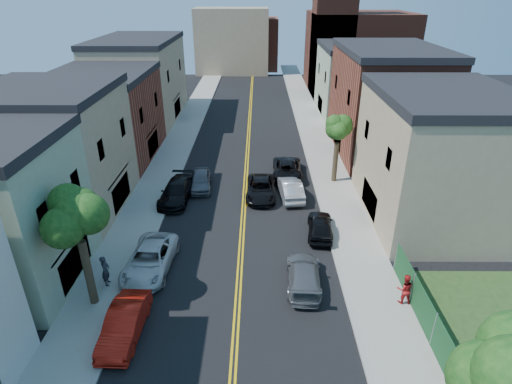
{
  "coord_description": "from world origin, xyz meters",
  "views": [
    {
      "loc": [
        1.12,
        -3.79,
        15.82
      ],
      "look_at": [
        0.97,
        23.91,
        2.0
      ],
      "focal_mm": 29.16,
      "sensor_mm": 36.0,
      "label": 1
    }
  ],
  "objects_px": {
    "red_sedan": "(125,324)",
    "pedestrian_left": "(106,271)",
    "white_pickup": "(150,259)",
    "black_car_left": "(177,191)",
    "pedestrian_right": "(405,289)",
    "silver_car_right": "(290,189)",
    "grey_car_left": "(201,180)",
    "grey_car_right": "(304,275)",
    "black_suv_lane": "(261,189)",
    "black_car_right": "(320,226)",
    "dark_car_right_far": "(287,167)"
  },
  "relations": [
    {
      "from": "black_car_right",
      "to": "silver_car_right",
      "type": "height_order",
      "value": "silver_car_right"
    },
    {
      "from": "black_suv_lane",
      "to": "pedestrian_right",
      "type": "bearing_deg",
      "value": -58.18
    },
    {
      "from": "pedestrian_right",
      "to": "silver_car_right",
      "type": "bearing_deg",
      "value": -65.95
    },
    {
      "from": "white_pickup",
      "to": "black_car_right",
      "type": "relative_size",
      "value": 1.3
    },
    {
      "from": "black_car_left",
      "to": "grey_car_right",
      "type": "distance_m",
      "value": 14.17
    },
    {
      "from": "grey_car_left",
      "to": "black_suv_lane",
      "type": "bearing_deg",
      "value": -22.2
    },
    {
      "from": "grey_car_right",
      "to": "black_suv_lane",
      "type": "height_order",
      "value": "black_suv_lane"
    },
    {
      "from": "red_sedan",
      "to": "pedestrian_left",
      "type": "distance_m",
      "value": 4.39
    },
    {
      "from": "pedestrian_right",
      "to": "grey_car_left",
      "type": "bearing_deg",
      "value": -46.73
    },
    {
      "from": "grey_car_right",
      "to": "black_car_right",
      "type": "bearing_deg",
      "value": -103.84
    },
    {
      "from": "silver_car_right",
      "to": "black_suv_lane",
      "type": "relative_size",
      "value": 0.91
    },
    {
      "from": "red_sedan",
      "to": "black_car_left",
      "type": "bearing_deg",
      "value": 91.64
    },
    {
      "from": "red_sedan",
      "to": "black_car_right",
      "type": "height_order",
      "value": "red_sedan"
    },
    {
      "from": "white_pickup",
      "to": "grey_car_right",
      "type": "relative_size",
      "value": 1.15
    },
    {
      "from": "black_car_right",
      "to": "pedestrian_left",
      "type": "bearing_deg",
      "value": 29.24
    },
    {
      "from": "red_sedan",
      "to": "pedestrian_left",
      "type": "height_order",
      "value": "pedestrian_left"
    },
    {
      "from": "pedestrian_right",
      "to": "black_suv_lane",
      "type": "bearing_deg",
      "value": -57.55
    },
    {
      "from": "dark_car_right_far",
      "to": "red_sedan",
      "type": "bearing_deg",
      "value": 67.16
    },
    {
      "from": "red_sedan",
      "to": "black_car_right",
      "type": "distance_m",
      "value": 14.53
    },
    {
      "from": "white_pickup",
      "to": "pedestrian_right",
      "type": "height_order",
      "value": "pedestrian_right"
    },
    {
      "from": "dark_car_right_far",
      "to": "black_suv_lane",
      "type": "distance_m",
      "value": 5.04
    },
    {
      "from": "dark_car_right_far",
      "to": "pedestrian_right",
      "type": "xyz_separation_m",
      "value": [
        5.3,
        -17.46,
        0.27
      ]
    },
    {
      "from": "silver_car_right",
      "to": "grey_car_right",
      "type": "bearing_deg",
      "value": 83.94
    },
    {
      "from": "white_pickup",
      "to": "black_car_left",
      "type": "bearing_deg",
      "value": 93.3
    },
    {
      "from": "grey_car_left",
      "to": "grey_car_right",
      "type": "relative_size",
      "value": 0.91
    },
    {
      "from": "silver_car_right",
      "to": "dark_car_right_far",
      "type": "xyz_separation_m",
      "value": [
        0.0,
        4.51,
        -0.0
      ]
    },
    {
      "from": "silver_car_right",
      "to": "pedestrian_right",
      "type": "distance_m",
      "value": 14.0
    },
    {
      "from": "black_suv_lane",
      "to": "pedestrian_left",
      "type": "distance_m",
      "value": 14.68
    },
    {
      "from": "dark_car_right_far",
      "to": "pedestrian_right",
      "type": "relative_size",
      "value": 3.12
    },
    {
      "from": "white_pickup",
      "to": "grey_car_left",
      "type": "bearing_deg",
      "value": 85.1
    },
    {
      "from": "silver_car_right",
      "to": "white_pickup",
      "type": "bearing_deg",
      "value": 40.78
    },
    {
      "from": "black_car_left",
      "to": "silver_car_right",
      "type": "bearing_deg",
      "value": 7.51
    },
    {
      "from": "black_car_right",
      "to": "dark_car_right_far",
      "type": "xyz_separation_m",
      "value": [
        -1.7,
        10.31,
        0.05
      ]
    },
    {
      "from": "red_sedan",
      "to": "white_pickup",
      "type": "bearing_deg",
      "value": 91.64
    },
    {
      "from": "black_car_right",
      "to": "pedestrian_right",
      "type": "xyz_separation_m",
      "value": [
        3.6,
        -7.15,
        0.32
      ]
    },
    {
      "from": "black_suv_lane",
      "to": "black_car_left",
      "type": "bearing_deg",
      "value": -173.01
    },
    {
      "from": "grey_car_right",
      "to": "pedestrian_left",
      "type": "relative_size",
      "value": 2.54
    },
    {
      "from": "grey_car_left",
      "to": "pedestrian_left",
      "type": "height_order",
      "value": "pedestrian_left"
    },
    {
      "from": "grey_car_right",
      "to": "black_car_right",
      "type": "xyz_separation_m",
      "value": [
        1.7,
        5.5,
        0.03
      ]
    },
    {
      "from": "silver_car_right",
      "to": "pedestrian_right",
      "type": "relative_size",
      "value": 2.64
    },
    {
      "from": "grey_car_left",
      "to": "pedestrian_right",
      "type": "relative_size",
      "value": 2.45
    },
    {
      "from": "pedestrian_left",
      "to": "silver_car_right",
      "type": "bearing_deg",
      "value": -49.94
    },
    {
      "from": "pedestrian_left",
      "to": "pedestrian_right",
      "type": "bearing_deg",
      "value": -100.02
    },
    {
      "from": "white_pickup",
      "to": "black_car_left",
      "type": "distance_m",
      "value": 9.31
    },
    {
      "from": "pedestrian_right",
      "to": "grey_car_right",
      "type": "bearing_deg",
      "value": -15.51
    },
    {
      "from": "white_pickup",
      "to": "grey_car_right",
      "type": "xyz_separation_m",
      "value": [
        9.3,
        -1.38,
        -0.07
      ]
    },
    {
      "from": "grey_car_right",
      "to": "black_suv_lane",
      "type": "xyz_separation_m",
      "value": [
        -2.43,
        11.4,
        0.02
      ]
    },
    {
      "from": "grey_car_left",
      "to": "pedestrian_right",
      "type": "xyz_separation_m",
      "value": [
        12.93,
        -14.62,
        0.3
      ]
    },
    {
      "from": "black_car_left",
      "to": "grey_car_left",
      "type": "bearing_deg",
      "value": 57.55
    },
    {
      "from": "white_pickup",
      "to": "black_suv_lane",
      "type": "relative_size",
      "value": 1.07
    }
  ]
}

